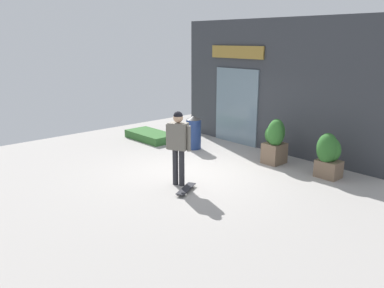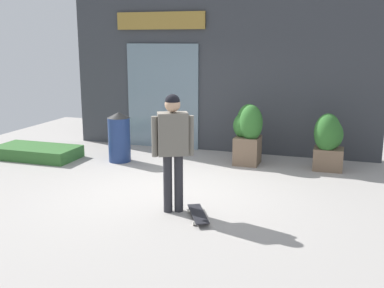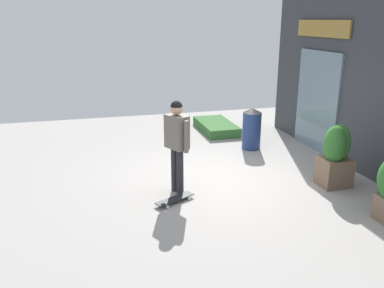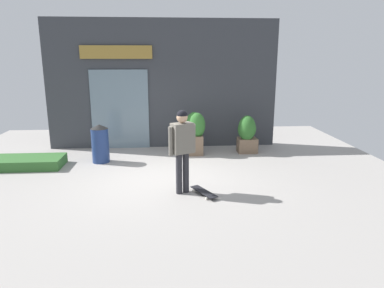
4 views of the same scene
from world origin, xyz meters
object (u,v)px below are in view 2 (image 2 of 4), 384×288
at_px(planter_box_right, 248,131).
at_px(trash_bin, 119,137).
at_px(skateboarder, 173,141).
at_px(planter_box_left, 328,140).
at_px(skateboard, 198,214).

xyz_separation_m(planter_box_right, trash_bin, (-2.57, -0.63, -0.16)).
height_order(skateboarder, planter_box_right, skateboarder).
bearing_deg(planter_box_left, trash_bin, -170.83).
distance_m(skateboarder, skateboard, 1.11).
bearing_deg(skateboarder, planter_box_left, 120.18).
xyz_separation_m(skateboarder, skateboard, (0.43, -0.15, -1.01)).
xyz_separation_m(skateboarder, planter_box_left, (2.05, 3.04, -0.47)).
bearing_deg(trash_bin, planter_box_right, 13.70).
distance_m(planter_box_left, planter_box_right, 1.56).
bearing_deg(planter_box_left, planter_box_right, -178.55).
height_order(skateboarder, skateboard, skateboarder).
xyz_separation_m(skateboarder, planter_box_right, (0.48, 3.00, -0.40)).
height_order(planter_box_left, trash_bin, planter_box_left).
bearing_deg(skateboard, planter_box_left, 125.68).
bearing_deg(trash_bin, skateboard, -45.03).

